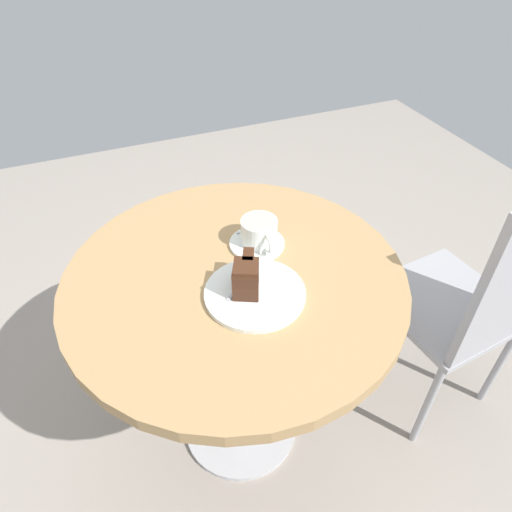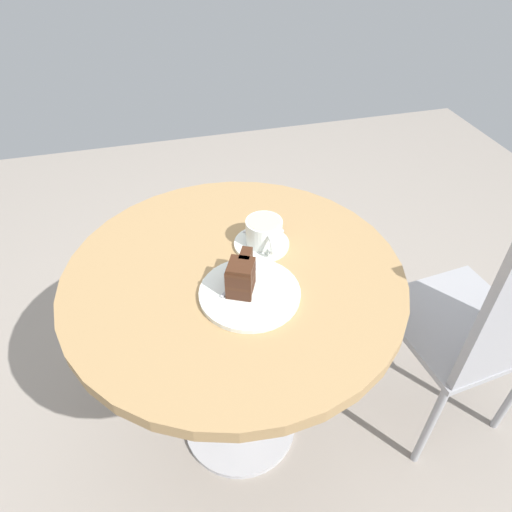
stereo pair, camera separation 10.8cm
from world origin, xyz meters
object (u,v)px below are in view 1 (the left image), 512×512
fork (247,276)px  teaspoon (263,230)px  cafe_chair (481,297)px  cake_plate (255,293)px  saucer (257,244)px  napkin (256,285)px  coffee_cup (259,231)px  cake_slice (247,277)px

fork → teaspoon: bearing=15.1°
fork → cafe_chair: size_ratio=0.13×
teaspoon → cake_plate: (0.21, -0.11, -0.01)m
saucer → napkin: size_ratio=0.78×
coffee_cup → cafe_chair: 0.66m
coffee_cup → cake_slice: 0.18m
cake_plate → napkin: cake_plate is taller
saucer → fork: bearing=-32.4°
saucer → coffee_cup: size_ratio=1.13×
cake_slice → napkin: (-0.01, 0.03, -0.05)m
napkin → cake_slice: bearing=-65.2°
saucer → cake_plate: 0.18m
coffee_cup → napkin: 0.16m
coffee_cup → cake_slice: bearing=-31.4°
saucer → cafe_chair: 0.66m
cake_slice → cafe_chair: size_ratio=0.12×
fork → napkin: fork is taller
napkin → teaspoon: bearing=152.9°
coffee_cup → fork: 0.14m
teaspoon → cafe_chair: cafe_chair is taller
cake_plate → cake_slice: cake_slice is taller
saucer → napkin: (0.14, -0.06, -0.00)m
teaspoon → cake_slice: (0.19, -0.12, 0.04)m
napkin → saucer: bearing=157.0°
teaspoon → fork: size_ratio=0.91×
teaspoon → fork: 0.19m
fork → cake_slice: bearing=-150.4°
coffee_cup → cafe_chair: (0.25, 0.57, -0.22)m
cake_plate → saucer: bearing=156.2°
cake_slice → cafe_chair: bearing=81.3°
saucer → napkin: bearing=-23.0°
fork → napkin: size_ratio=0.65×
fork → cake_plate: bearing=-131.4°
saucer → cake_slice: (0.15, -0.09, 0.05)m
cake_plate → fork: (-0.05, 0.00, 0.01)m
coffee_cup → cake_plate: coffee_cup is taller
coffee_cup → cake_plate: bearing=-25.6°
cake_plate → cake_slice: (-0.01, -0.01, 0.04)m
fork → coffee_cup: bearing=14.7°
coffee_cup → napkin: size_ratio=0.70×
cake_slice → fork: cake_slice is taller
saucer → teaspoon: size_ratio=1.33×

